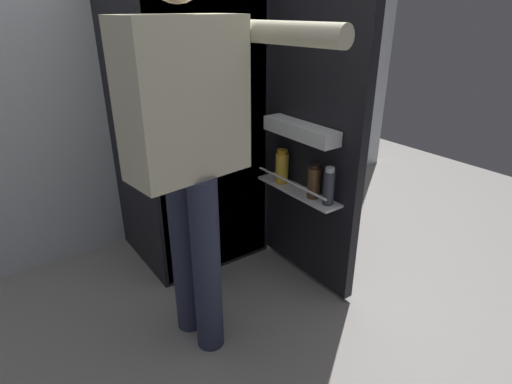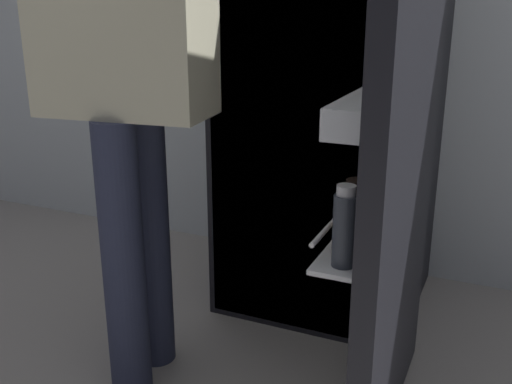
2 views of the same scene
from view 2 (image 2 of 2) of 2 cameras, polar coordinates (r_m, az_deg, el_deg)
The scene contains 3 objects.
ground_plane at distance 1.96m, azimuth 1.35°, elevation -16.69°, with size 5.77×5.77×0.00m, color gray.
refrigerator at distance 2.10m, azimuth 7.80°, elevation 10.44°, with size 0.75×1.30×1.68m.
person at distance 1.64m, azimuth -12.18°, elevation 13.00°, with size 0.61×0.73×1.63m.
Camera 2 is at (0.61, -1.48, 1.12)m, focal length 41.96 mm.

